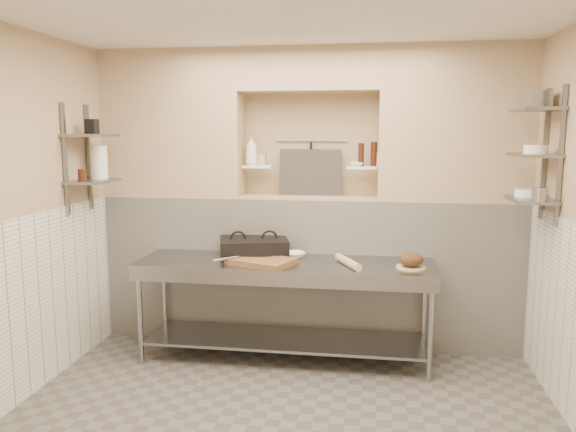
% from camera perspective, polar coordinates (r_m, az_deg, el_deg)
% --- Properties ---
extents(wall_back, '(4.00, 0.10, 2.80)m').
position_cam_1_polar(wall_back, '(5.64, 2.43, 2.11)').
color(wall_back, tan).
rests_on(wall_back, ground).
extents(wall_front, '(4.00, 0.10, 2.80)m').
position_cam_1_polar(wall_front, '(1.80, -11.96, -11.98)').
color(wall_front, tan).
rests_on(wall_front, ground).
extents(backwall_lower, '(4.00, 0.40, 1.40)m').
position_cam_1_polar(backwall_lower, '(5.52, 2.10, -5.42)').
color(backwall_lower, white).
rests_on(backwall_lower, floor).
extents(alcove_sill, '(1.30, 0.40, 0.02)m').
position_cam_1_polar(alcove_sill, '(5.39, 2.14, 1.92)').
color(alcove_sill, tan).
rests_on(alcove_sill, backwall_lower).
extents(backwall_pillar_left, '(1.35, 0.40, 1.40)m').
position_cam_1_polar(backwall_pillar_left, '(5.66, -11.43, 9.07)').
color(backwall_pillar_left, tan).
rests_on(backwall_pillar_left, backwall_lower).
extents(backwall_pillar_right, '(1.35, 0.40, 1.40)m').
position_cam_1_polar(backwall_pillar_right, '(5.37, 16.55, 8.94)').
color(backwall_pillar_right, tan).
rests_on(backwall_pillar_right, backwall_lower).
extents(backwall_header, '(1.30, 0.40, 0.40)m').
position_cam_1_polar(backwall_header, '(5.39, 2.21, 14.60)').
color(backwall_header, tan).
rests_on(backwall_header, backwall_lower).
extents(wainscot_left, '(0.02, 3.90, 1.40)m').
position_cam_1_polar(wainscot_left, '(4.61, -26.48, -9.12)').
color(wainscot_left, white).
rests_on(wainscot_left, floor).
extents(alcove_shelf_left, '(0.28, 0.16, 0.02)m').
position_cam_1_polar(alcove_shelf_left, '(5.45, -3.10, 5.05)').
color(alcove_shelf_left, white).
rests_on(alcove_shelf_left, backwall_lower).
extents(alcove_shelf_right, '(0.28, 0.16, 0.02)m').
position_cam_1_polar(alcove_shelf_right, '(5.33, 7.52, 4.91)').
color(alcove_shelf_right, white).
rests_on(alcove_shelf_right, backwall_lower).
extents(utensil_rail, '(0.70, 0.02, 0.02)m').
position_cam_1_polar(utensil_rail, '(5.53, 2.37, 7.69)').
color(utensil_rail, gray).
rests_on(utensil_rail, wall_back).
extents(hanging_steel, '(0.02, 0.02, 0.30)m').
position_cam_1_polar(hanging_steel, '(5.51, 2.34, 5.92)').
color(hanging_steel, black).
rests_on(hanging_steel, utensil_rail).
extents(splash_panel, '(0.60, 0.08, 0.45)m').
position_cam_1_polar(splash_panel, '(5.47, 2.27, 4.44)').
color(splash_panel, '#383330').
rests_on(splash_panel, alcove_sill).
extents(shelf_rail_left_a, '(0.03, 0.03, 0.95)m').
position_cam_1_polar(shelf_rail_left_a, '(5.48, -19.59, 5.64)').
color(shelf_rail_left_a, slate).
rests_on(shelf_rail_left_a, wall_left).
extents(shelf_rail_left_b, '(0.03, 0.03, 0.95)m').
position_cam_1_polar(shelf_rail_left_b, '(5.13, -21.70, 5.37)').
color(shelf_rail_left_b, slate).
rests_on(shelf_rail_left_b, wall_left).
extents(wall_shelf_left_lower, '(0.30, 0.50, 0.02)m').
position_cam_1_polar(wall_shelf_left_lower, '(5.25, -19.20, 3.37)').
color(wall_shelf_left_lower, slate).
rests_on(wall_shelf_left_lower, wall_left).
extents(wall_shelf_left_upper, '(0.30, 0.50, 0.03)m').
position_cam_1_polar(wall_shelf_left_upper, '(5.23, -19.42, 7.73)').
color(wall_shelf_left_upper, slate).
rests_on(wall_shelf_left_upper, wall_left).
extents(shelf_rail_right_a, '(0.03, 0.03, 1.05)m').
position_cam_1_polar(shelf_rail_right_a, '(5.02, 24.61, 5.72)').
color(shelf_rail_right_a, slate).
rests_on(shelf_rail_right_a, wall_right).
extents(shelf_rail_right_b, '(0.03, 0.03, 1.05)m').
position_cam_1_polar(shelf_rail_right_b, '(4.63, 25.95, 5.47)').
color(shelf_rail_right_b, slate).
rests_on(shelf_rail_right_b, wall_right).
extents(wall_shelf_right_lower, '(0.30, 0.50, 0.02)m').
position_cam_1_polar(wall_shelf_right_lower, '(4.81, 23.45, 1.52)').
color(wall_shelf_right_lower, slate).
rests_on(wall_shelf_right_lower, wall_right).
extents(wall_shelf_right_mid, '(0.30, 0.50, 0.02)m').
position_cam_1_polar(wall_shelf_right_mid, '(4.79, 23.70, 5.68)').
color(wall_shelf_right_mid, slate).
rests_on(wall_shelf_right_mid, wall_right).
extents(wall_shelf_right_upper, '(0.30, 0.50, 0.03)m').
position_cam_1_polar(wall_shelf_right_upper, '(4.79, 23.95, 9.86)').
color(wall_shelf_right_upper, slate).
rests_on(wall_shelf_right_upper, wall_right).
extents(prep_table, '(2.60, 0.70, 0.90)m').
position_cam_1_polar(prep_table, '(5.01, -0.35, -7.54)').
color(prep_table, gray).
rests_on(prep_table, floor).
extents(panini_press, '(0.70, 0.59, 0.17)m').
position_cam_1_polar(panini_press, '(5.15, -3.49, -3.21)').
color(panini_press, black).
rests_on(panini_press, prep_table).
extents(cutting_board, '(0.63, 0.54, 0.05)m').
position_cam_1_polar(cutting_board, '(4.86, -2.66, -4.61)').
color(cutting_board, brown).
rests_on(cutting_board, prep_table).
extents(knife_blade, '(0.23, 0.05, 0.01)m').
position_cam_1_polar(knife_blade, '(4.92, -2.99, -4.18)').
color(knife_blade, gray).
rests_on(knife_blade, cutting_board).
extents(tongs, '(0.19, 0.20, 0.02)m').
position_cam_1_polar(tongs, '(4.84, -6.36, -4.33)').
color(tongs, gray).
rests_on(tongs, cutting_board).
extents(mixing_bowl, '(0.27, 0.27, 0.05)m').
position_cam_1_polar(mixing_bowl, '(5.11, 0.61, -3.95)').
color(mixing_bowl, white).
rests_on(mixing_bowl, prep_table).
extents(rolling_pin, '(0.25, 0.42, 0.07)m').
position_cam_1_polar(rolling_pin, '(4.81, 6.11, -4.68)').
color(rolling_pin, beige).
rests_on(rolling_pin, prep_table).
extents(bread_board, '(0.25, 0.25, 0.01)m').
position_cam_1_polar(bread_board, '(4.82, 12.37, -5.11)').
color(bread_board, beige).
rests_on(bread_board, prep_table).
extents(bread_loaf, '(0.20, 0.20, 0.12)m').
position_cam_1_polar(bread_loaf, '(4.81, 12.40, -4.33)').
color(bread_loaf, '#4C2D19').
rests_on(bread_loaf, bread_board).
extents(bottle_soap, '(0.14, 0.14, 0.29)m').
position_cam_1_polar(bottle_soap, '(5.41, -3.73, 6.67)').
color(bottle_soap, white).
rests_on(bottle_soap, alcove_shelf_left).
extents(jar_alcove, '(0.07, 0.07, 0.11)m').
position_cam_1_polar(jar_alcove, '(5.48, -2.68, 5.77)').
color(jar_alcove, tan).
rests_on(jar_alcove, alcove_shelf_left).
extents(bowl_alcove, '(0.15, 0.15, 0.04)m').
position_cam_1_polar(bowl_alcove, '(5.32, 6.98, 5.26)').
color(bowl_alcove, white).
rests_on(bowl_alcove, alcove_shelf_right).
extents(condiment_a, '(0.06, 0.06, 0.23)m').
position_cam_1_polar(condiment_a, '(5.32, 8.71, 6.24)').
color(condiment_a, '#33130A').
rests_on(condiment_a, alcove_shelf_right).
extents(condiment_b, '(0.05, 0.05, 0.21)m').
position_cam_1_polar(condiment_b, '(5.33, 7.44, 6.21)').
color(condiment_b, '#33130A').
rests_on(condiment_b, alcove_shelf_right).
extents(condiment_c, '(0.08, 0.08, 0.13)m').
position_cam_1_polar(condiment_c, '(5.35, 8.95, 5.75)').
color(condiment_c, white).
rests_on(condiment_c, alcove_shelf_right).
extents(jug_left, '(0.15, 0.15, 0.30)m').
position_cam_1_polar(jug_left, '(5.35, -18.64, 5.22)').
color(jug_left, white).
rests_on(jug_left, wall_shelf_left_lower).
extents(jar_left, '(0.07, 0.07, 0.11)m').
position_cam_1_polar(jar_left, '(5.09, -20.18, 3.91)').
color(jar_left, '#33130A').
rests_on(jar_left, wall_shelf_left_lower).
extents(box_left_upper, '(0.09, 0.09, 0.13)m').
position_cam_1_polar(box_left_upper, '(5.26, -19.28, 8.58)').
color(box_left_upper, black).
rests_on(box_left_upper, wall_shelf_left_upper).
extents(bowl_right, '(0.20, 0.20, 0.06)m').
position_cam_1_polar(bowl_right, '(4.92, 23.15, 2.17)').
color(bowl_right, white).
rests_on(bowl_right, wall_shelf_right_lower).
extents(canister_right, '(0.11, 0.11, 0.11)m').
position_cam_1_polar(canister_right, '(4.59, 24.19, 2.01)').
color(canister_right, gray).
rests_on(canister_right, wall_shelf_right_lower).
extents(bowl_right_mid, '(0.18, 0.18, 0.07)m').
position_cam_1_polar(bowl_right_mid, '(4.74, 23.88, 6.21)').
color(bowl_right_mid, white).
rests_on(bowl_right_mid, wall_shelf_right_mid).
extents(basket_right, '(0.20, 0.23, 0.13)m').
position_cam_1_polar(basket_right, '(4.84, 23.86, 10.78)').
color(basket_right, gray).
rests_on(basket_right, wall_shelf_right_upper).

